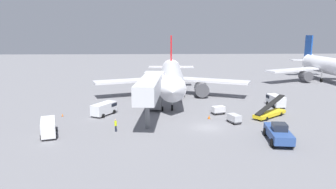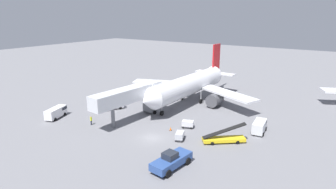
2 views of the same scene
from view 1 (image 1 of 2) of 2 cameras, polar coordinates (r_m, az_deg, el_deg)
ground_plane at (r=47.68m, az=7.20°, el=-5.86°), size 300.00×300.00×0.00m
airplane_at_gate at (r=67.46m, az=0.65°, el=3.10°), size 33.90×35.23×12.95m
jet_bridge at (r=50.56m, az=-3.09°, el=1.22°), size 4.78×17.02×6.96m
pushback_tug at (r=43.44m, az=19.33°, el=-6.57°), size 3.42×6.90×2.52m
belt_loader_truck at (r=55.06m, az=17.89°, el=-3.14°), size 6.71×5.85×3.35m
service_van_outer_right at (r=46.50m, az=-20.83°, el=-5.42°), size 3.37×5.49×2.14m
service_van_near_right at (r=63.16m, az=18.83°, el=-0.96°), size 2.49×4.69×2.13m
service_van_mid_left at (r=54.84m, az=-11.41°, el=-2.42°), size 4.04×5.18×2.06m
baggage_cart_mid_center at (r=54.98m, az=9.05°, el=-2.75°), size 2.45×1.94×1.37m
baggage_cart_far_left at (r=50.19m, az=11.87°, el=-4.23°), size 1.98×2.51×1.37m
ground_crew_worker_foreground at (r=45.62m, az=-9.44°, el=-5.47°), size 0.37×0.37×1.82m
safety_cone_alpha at (r=55.86m, az=-18.53°, el=-3.54°), size 0.31×0.31×0.48m
safety_cone_bravo at (r=52.02m, az=7.43°, el=-4.02°), size 0.43×0.43×0.66m
airplane_background at (r=98.65m, az=27.60°, el=4.45°), size 38.93×35.72×12.73m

